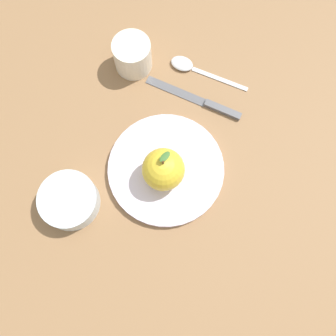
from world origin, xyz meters
The scene contains 7 objects.
ground_plane centered at (0.00, 0.00, 0.00)m, with size 2.40×2.40×0.00m, color olive.
dinner_plate centered at (-0.03, 0.00, 0.01)m, with size 0.23×0.23×0.01m.
apple centered at (-0.05, 0.00, 0.05)m, with size 0.08×0.08×0.09m.
side_bowl centered at (-0.15, 0.15, 0.03)m, with size 0.11×0.11×0.04m.
cup centered at (0.17, 0.14, 0.04)m, with size 0.08×0.08×0.07m.
knife centered at (0.13, -0.03, 0.00)m, with size 0.04×0.21×0.01m.
spoon centered at (0.20, 0.02, 0.01)m, with size 0.04×0.17×0.01m.
Camera 1 is at (-0.22, -0.06, 0.71)m, focal length 40.20 mm.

